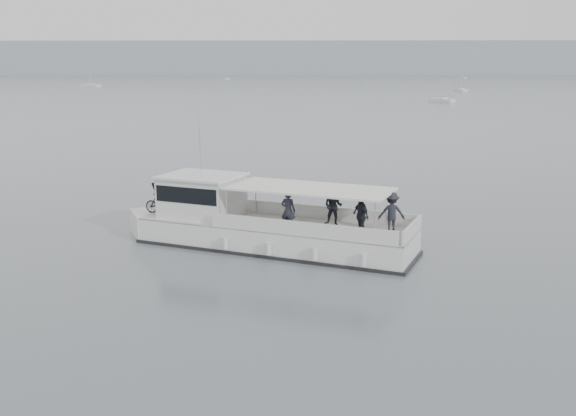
{
  "coord_description": "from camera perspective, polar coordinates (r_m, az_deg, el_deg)",
  "views": [
    {
      "loc": [
        0.77,
        -22.72,
        6.91
      ],
      "look_at": [
        0.38,
        1.35,
        1.6
      ],
      "focal_mm": 40.0,
      "sensor_mm": 36.0,
      "label": 1
    }
  ],
  "objects": [
    {
      "name": "moored_fleet",
      "position": [
        219.02,
        -10.39,
        10.52
      ],
      "size": [
        430.11,
        339.42,
        9.85
      ],
      "color": "white",
      "rests_on": "ground"
    },
    {
      "name": "tour_boat",
      "position": [
        25.28,
        -3.37,
        -1.46
      ],
      "size": [
        11.95,
        6.88,
        5.15
      ],
      "rotation": [
        0.0,
        0.0,
        -0.39
      ],
      "color": "white",
      "rests_on": "ground"
    },
    {
      "name": "ground",
      "position": [
        23.75,
        -0.97,
        -4.47
      ],
      "size": [
        1400.0,
        1400.0,
        0.0
      ],
      "primitive_type": "plane",
      "color": "#575F66",
      "rests_on": "ground"
    },
    {
      "name": "headland",
      "position": [
        582.76,
        0.88,
        13.13
      ],
      "size": [
        1400.0,
        90.0,
        28.0
      ],
      "primitive_type": "cube",
      "color": "#939EA8",
      "rests_on": "ground"
    }
  ]
}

